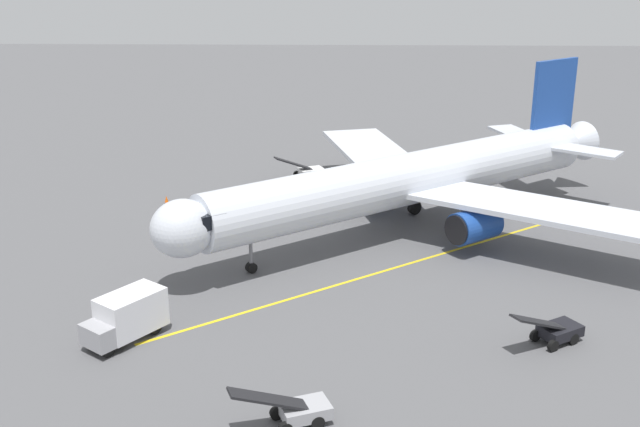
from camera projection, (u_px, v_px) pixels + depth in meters
The scene contains 10 objects.
ground_plane at pixel (421, 230), 58.50m from camera, with size 220.00×220.00×0.00m, color #565659.
apron_lead_in_line at pixel (414, 262), 52.67m from camera, with size 0.24×40.00×0.01m, color yellow.
airplane at pixel (412, 179), 57.16m from camera, with size 34.75×31.42×11.50m.
ground_crew_marshaller at pixel (228, 233), 55.38m from camera, with size 0.40×0.47×1.71m.
belt_loader_near_nose at pixel (299, 410), 34.86m from camera, with size 4.70×2.79×2.32m.
belt_loader_portside at pixel (556, 330), 41.95m from camera, with size 4.52×3.43×2.32m.
belt_loader_starboard_side at pixel (308, 171), 70.97m from camera, with size 4.66×2.99×2.32m.
box_truck_rear_apron at pixel (126, 317), 41.96m from camera, with size 4.30×4.86×2.62m.
safety_cone_nose_left at pixel (174, 248), 54.42m from camera, with size 0.32×0.32×0.55m, color #F2590F.
safety_cone_nose_right at pixel (166, 199), 64.65m from camera, with size 0.32×0.32×0.55m, color #F2590F.
Camera 1 is at (6.23, 54.95, 20.57)m, focal length 43.67 mm.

